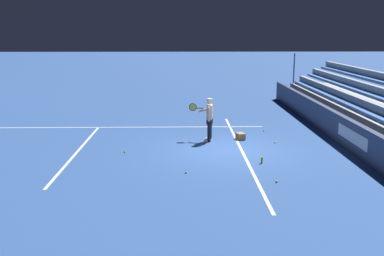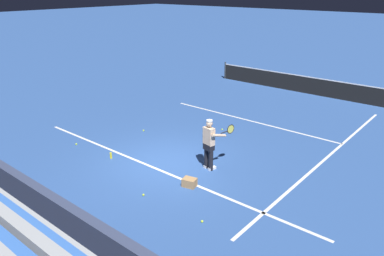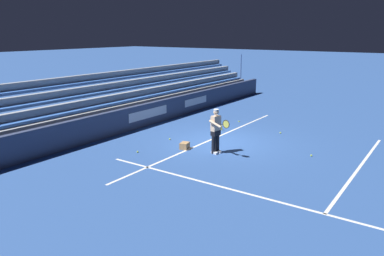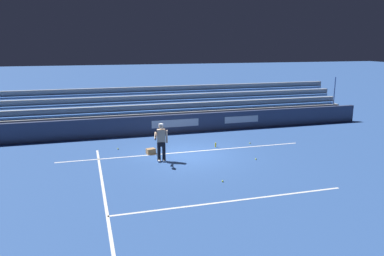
{
  "view_description": "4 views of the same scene",
  "coord_description": "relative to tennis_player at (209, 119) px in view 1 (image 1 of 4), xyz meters",
  "views": [
    {
      "loc": [
        -15.94,
        1.67,
        4.29
      ],
      "look_at": [
        0.06,
        1.32,
        0.83
      ],
      "focal_mm": 42.0,
      "sensor_mm": 36.0,
      "label": 1
    },
    {
      "loc": [
        8.07,
        -8.24,
        5.7
      ],
      "look_at": [
        0.25,
        1.15,
        1.0
      ],
      "focal_mm": 35.0,
      "sensor_mm": 36.0,
      "label": 2
    },
    {
      "loc": [
        13.19,
        7.67,
        4.5
      ],
      "look_at": [
        1.42,
        -0.5,
        0.83
      ],
      "focal_mm": 35.0,
      "sensor_mm": 36.0,
      "label": 3
    },
    {
      "loc": [
        4.58,
        16.27,
        5.11
      ],
      "look_at": [
        0.03,
        0.65,
        1.44
      ],
      "focal_mm": 35.0,
      "sensor_mm": 36.0,
      "label": 4
    }
  ],
  "objects": [
    {
      "name": "tennis_player",
      "position": [
        0.0,
        0.0,
        0.0
      ],
      "size": [
        0.71,
        0.96,
        1.71
      ],
      "color": "black",
      "rests_on": "ground"
    },
    {
      "name": "tennis_ball_near_player",
      "position": [
        -0.42,
        -2.57,
        -0.86
      ],
      "size": [
        0.07,
        0.07,
        0.07
      ],
      "primitive_type": "sphere",
      "color": "#CCE533",
      "rests_on": "ground"
    },
    {
      "name": "water_bottle",
      "position": [
        -3.12,
        -1.58,
        -0.78
      ],
      "size": [
        0.07,
        0.07,
        0.22
      ],
      "primitive_type": "cylinder",
      "color": "yellow",
      "rests_on": "ground"
    },
    {
      "name": "back_wall_sponsor_board",
      "position": [
        -1.44,
        -5.14,
        -0.34
      ],
      "size": [
        25.43,
        0.25,
        1.1
      ],
      "color": "#384260",
      "rests_on": "ground"
    },
    {
      "name": "court_service_line_white",
      "position": [
        -1.43,
        4.88,
        -0.89
      ],
      "size": [
        8.22,
        0.1,
        0.01
      ],
      "primitive_type": "cube",
      "color": "white",
      "rests_on": "ground"
    },
    {
      "name": "court_baseline_white",
      "position": [
        -1.43,
        -1.12,
        -0.89
      ],
      "size": [
        12.0,
        0.1,
        0.01
      ],
      "primitive_type": "cube",
      "color": "white",
      "rests_on": "ground"
    },
    {
      "name": "ball_box_cardboard",
      "position": [
        0.24,
        -1.3,
        -0.76
      ],
      "size": [
        0.46,
        0.39,
        0.26
      ],
      "primitive_type": "cube",
      "rotation": [
        0.0,
        0.0,
        0.24
      ],
      "color": "#A87F51",
      "rests_on": "ground"
    },
    {
      "name": "court_sideline_white",
      "position": [
        2.68,
        3.38,
        -0.89
      ],
      "size": [
        0.1,
        12.0,
        0.01
      ],
      "primitive_type": "cube",
      "color": "white",
      "rests_on": "ground"
    },
    {
      "name": "tennis_ball_far_right",
      "position": [
        -4.14,
        0.95,
        -0.86
      ],
      "size": [
        0.07,
        0.07,
        0.07
      ],
      "primitive_type": "sphere",
      "color": "#CCE533",
      "rests_on": "ground"
    },
    {
      "name": "tennis_ball_by_box",
      "position": [
        1.68,
        -2.5,
        -0.86
      ],
      "size": [
        0.07,
        0.07,
        0.07
      ],
      "primitive_type": "sphere",
      "color": "#CCE533",
      "rests_on": "ground"
    },
    {
      "name": "tennis_ball_midcourt",
      "position": [
        -5.07,
        -1.67,
        -0.86
      ],
      "size": [
        0.07,
        0.07,
        0.07
      ],
      "primitive_type": "sphere",
      "color": "#CCE533",
      "rests_on": "ground"
    },
    {
      "name": "ground_plane",
      "position": [
        -1.43,
        -0.62,
        -0.89
      ],
      "size": [
        160.0,
        160.0,
        0.0
      ],
      "primitive_type": "plane",
      "color": "#2D5193"
    },
    {
      "name": "tennis_ball_far_left",
      "position": [
        -1.71,
        3.14,
        -0.86
      ],
      "size": [
        0.07,
        0.07,
        0.07
      ],
      "primitive_type": "sphere",
      "color": "#CCE533",
      "rests_on": "ground"
    }
  ]
}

